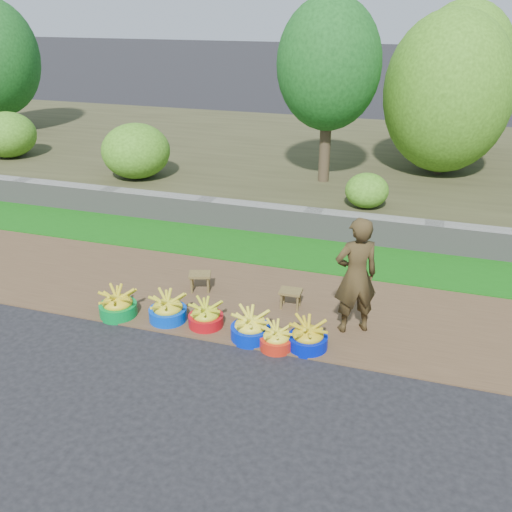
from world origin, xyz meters
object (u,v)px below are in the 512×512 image
(basin_d, at_px, (251,327))
(vendor_woman, at_px, (356,276))
(basin_a, at_px, (118,305))
(basin_e, at_px, (277,338))
(basin_f, at_px, (308,337))
(stool_right, at_px, (291,294))
(stool_left, at_px, (200,277))
(basin_c, at_px, (206,316))
(basin_b, at_px, (168,309))

(basin_d, xyz_separation_m, vendor_woman, (1.28, 0.64, 0.67))
(basin_a, xyz_separation_m, basin_e, (2.43, -0.11, -0.03))
(basin_f, bearing_deg, stool_right, 116.93)
(basin_a, bearing_deg, stool_left, 51.98)
(basin_c, xyz_separation_m, stool_right, (1.00, 0.86, 0.08))
(stool_left, bearing_deg, basin_d, -41.89)
(stool_left, distance_m, stool_right, 1.50)
(basin_c, bearing_deg, vendor_woman, 14.73)
(basin_c, height_order, basin_d, basin_d)
(basin_a, distance_m, basin_b, 0.76)
(basin_a, bearing_deg, basin_e, -2.49)
(basin_d, xyz_separation_m, basin_e, (0.40, -0.11, -0.03))
(basin_f, bearing_deg, basin_e, -162.97)
(basin_e, height_order, basin_f, basin_f)
(basin_d, bearing_deg, basin_f, 1.10)
(basin_b, height_order, basin_f, basin_b)
(stool_left, bearing_deg, basin_c, -62.77)
(basin_d, relative_size, stool_right, 1.63)
(basin_a, relative_size, stool_left, 1.35)
(basin_c, height_order, vendor_woman, vendor_woman)
(basin_f, relative_size, vendor_woman, 0.32)
(basin_e, relative_size, basin_f, 0.85)
(stool_left, bearing_deg, basin_b, -95.14)
(basin_e, distance_m, basin_f, 0.41)
(basin_a, xyz_separation_m, basin_c, (1.33, 0.12, -0.02))
(basin_a, distance_m, basin_d, 2.03)
(stool_left, relative_size, stool_right, 1.21)
(basin_a, xyz_separation_m, stool_right, (2.33, 0.98, 0.07))
(vendor_woman, bearing_deg, stool_right, -47.84)
(basin_f, xyz_separation_m, vendor_woman, (0.49, 0.62, 0.67))
(basin_b, relative_size, vendor_woman, 0.33)
(basin_b, relative_size, stool_right, 1.63)
(stool_right, xyz_separation_m, vendor_woman, (0.98, -0.34, 0.60))
(basin_b, bearing_deg, basin_c, 2.09)
(basin_b, bearing_deg, basin_f, -2.28)
(basin_a, xyz_separation_m, basin_d, (2.03, -0.00, -0.00))
(basin_c, bearing_deg, basin_f, -3.96)
(basin_c, relative_size, vendor_woman, 0.30)
(basin_d, distance_m, stool_right, 1.03)
(stool_left, bearing_deg, basin_e, -36.52)
(basin_b, distance_m, stool_right, 1.81)
(basin_e, relative_size, stool_right, 1.35)
(stool_right, bearing_deg, basin_a, -157.22)
(basin_c, distance_m, stool_left, 1.08)
(basin_e, xyz_separation_m, vendor_woman, (0.88, 0.74, 0.70))
(basin_a, distance_m, basin_c, 1.33)
(basin_c, bearing_deg, basin_b, -177.91)
(stool_left, bearing_deg, basin_a, -128.02)
(basin_f, bearing_deg, basin_b, 177.72)
(basin_a, bearing_deg, stool_right, 22.78)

